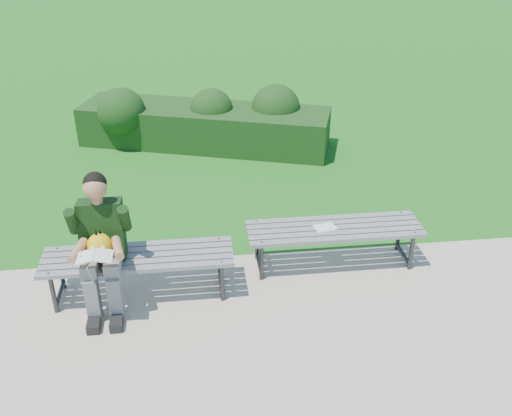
{
  "coord_description": "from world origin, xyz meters",
  "views": [
    {
      "loc": [
        -0.15,
        -5.17,
        3.45
      ],
      "look_at": [
        0.43,
        -0.31,
        0.76
      ],
      "focal_mm": 40.0,
      "sensor_mm": 36.0,
      "label": 1
    }
  ],
  "objects_px": {
    "bench_right": "(334,232)",
    "seated_boy": "(101,240)",
    "paper_sheet": "(325,227)",
    "hedge": "(205,121)",
    "bench_left": "(138,260)"
  },
  "relations": [
    {
      "from": "bench_right",
      "to": "seated_boy",
      "type": "xyz_separation_m",
      "value": [
        -2.27,
        -0.39,
        0.3
      ]
    },
    {
      "from": "seated_boy",
      "to": "bench_left",
      "type": "bearing_deg",
      "value": 17.08
    },
    {
      "from": "bench_left",
      "to": "paper_sheet",
      "type": "bearing_deg",
      "value": 8.9
    },
    {
      "from": "hedge",
      "to": "bench_right",
      "type": "distance_m",
      "value": 3.72
    },
    {
      "from": "seated_boy",
      "to": "paper_sheet",
      "type": "distance_m",
      "value": 2.22
    },
    {
      "from": "paper_sheet",
      "to": "bench_left",
      "type": "bearing_deg",
      "value": -171.1
    },
    {
      "from": "hedge",
      "to": "bench_right",
      "type": "height_order",
      "value": "hedge"
    },
    {
      "from": "hedge",
      "to": "bench_left",
      "type": "bearing_deg",
      "value": -101.51
    },
    {
      "from": "hedge",
      "to": "bench_right",
      "type": "bearing_deg",
      "value": -71.25
    },
    {
      "from": "bench_left",
      "to": "bench_right",
      "type": "height_order",
      "value": "same"
    },
    {
      "from": "bench_right",
      "to": "seated_boy",
      "type": "distance_m",
      "value": 2.33
    },
    {
      "from": "bench_left",
      "to": "hedge",
      "type": "bearing_deg",
      "value": 78.49
    },
    {
      "from": "hedge",
      "to": "paper_sheet",
      "type": "distance_m",
      "value": 3.69
    },
    {
      "from": "hedge",
      "to": "paper_sheet",
      "type": "bearing_deg",
      "value": -72.72
    },
    {
      "from": "paper_sheet",
      "to": "seated_boy",
      "type": "bearing_deg",
      "value": -169.94
    }
  ]
}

